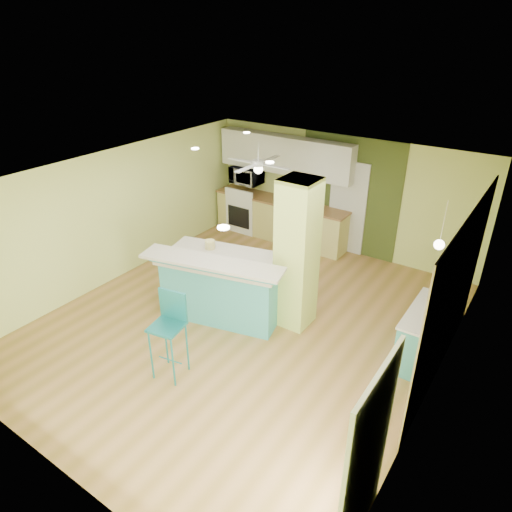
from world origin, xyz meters
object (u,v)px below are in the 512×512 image
(side_counter, at_px, (424,335))
(canister, at_px, (210,244))
(peninsula, at_px, (224,285))
(bar_stool, at_px, (170,321))
(fruit_bowl, at_px, (295,203))

(side_counter, distance_m, canister, 3.69)
(peninsula, distance_m, bar_stool, 1.62)
(side_counter, bearing_deg, fruit_bowl, 146.65)
(fruit_bowl, bearing_deg, bar_stool, -81.00)
(bar_stool, xyz_separation_m, side_counter, (2.86, 2.31, -0.45))
(canister, bearing_deg, side_counter, 9.03)
(fruit_bowl, xyz_separation_m, canister, (0.03, -2.94, 0.17))
(bar_stool, distance_m, canister, 1.90)
(bar_stool, relative_size, fruit_bowl, 4.39)
(bar_stool, xyz_separation_m, fruit_bowl, (-0.74, 4.68, 0.11))
(peninsula, height_order, fruit_bowl, peninsula)
(side_counter, xyz_separation_m, canister, (-3.57, -0.57, 0.73))
(canister, bearing_deg, peninsula, -22.56)
(peninsula, height_order, canister, peninsula)
(side_counter, distance_m, fruit_bowl, 4.35)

